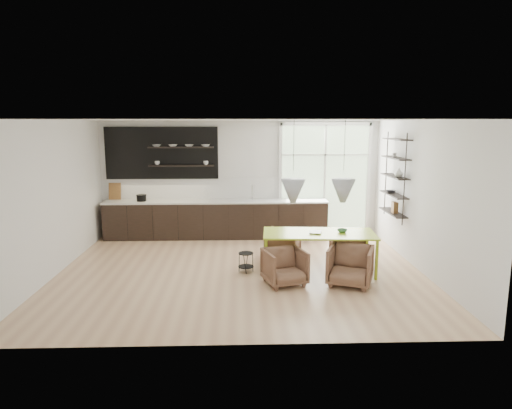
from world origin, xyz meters
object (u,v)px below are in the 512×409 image
(armchair_back_right, at_px, (347,244))
(armchair_front_left, at_px, (285,267))
(dining_table, at_px, (319,235))
(wire_stool, at_px, (246,260))
(armchair_front_right, at_px, (350,266))
(armchair_back_left, at_px, (283,243))

(armchair_back_right, xyz_separation_m, armchair_front_left, (-1.46, -1.43, -0.01))
(dining_table, bearing_deg, wire_stool, -177.50)
(armchair_front_left, bearing_deg, armchair_front_right, -20.71)
(armchair_front_left, height_order, wire_stool, armchair_front_left)
(dining_table, relative_size, armchair_back_right, 3.04)
(dining_table, height_order, armchair_back_right, dining_table)
(armchair_back_right, relative_size, armchair_front_left, 1.02)
(armchair_back_left, bearing_deg, armchair_back_right, -169.32)
(dining_table, bearing_deg, armchair_front_left, -133.48)
(armchair_front_right, bearing_deg, armchair_front_left, -161.99)
(armchair_front_left, bearing_deg, dining_table, 25.42)
(armchair_back_right, distance_m, armchair_front_right, 1.53)
(armchair_front_left, height_order, armchair_front_right, armchair_front_right)
(armchair_back_left, xyz_separation_m, armchair_front_left, (-0.12, -1.60, 0.01))
(armchair_back_right, distance_m, wire_stool, 2.27)
(dining_table, relative_size, wire_stool, 5.74)
(dining_table, xyz_separation_m, armchair_back_left, (-0.60, 0.94, -0.41))
(armchair_back_right, bearing_deg, armchair_back_left, -2.87)
(armchair_front_left, bearing_deg, armchair_back_right, 27.14)
(dining_table, height_order, armchair_front_left, dining_table)
(armchair_back_right, bearing_deg, armchair_front_left, 48.80)
(armchair_back_left, bearing_deg, dining_table, 140.66)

